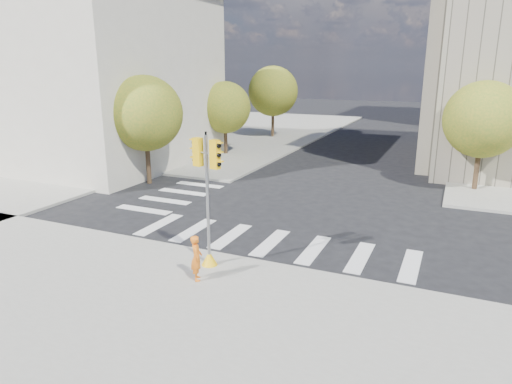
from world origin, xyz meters
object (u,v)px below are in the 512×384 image
(lamp_near, at_px, (491,105))
(lamp_far, at_px, (483,93))
(planter_wall, at_px, (73,179))
(traffic_signal, at_px, (208,211))
(photographer, at_px, (196,258))

(lamp_near, bearing_deg, lamp_far, 90.00)
(lamp_far, height_order, planter_wall, lamp_far)
(lamp_near, relative_size, lamp_far, 1.00)
(traffic_signal, distance_m, photographer, 1.70)
(lamp_far, distance_m, photographer, 35.61)
(lamp_far, xyz_separation_m, traffic_signal, (-9.14, -33.12, -2.44))
(lamp_near, distance_m, lamp_far, 14.00)
(traffic_signal, xyz_separation_m, photographer, (0.20, -1.16, -1.23))
(photographer, xyz_separation_m, planter_wall, (-13.42, 8.06, -0.51))
(photographer, bearing_deg, traffic_signal, -24.52)
(lamp_far, distance_m, planter_wall, 34.71)
(lamp_near, xyz_separation_m, lamp_far, (0.00, 14.00, 0.00))
(planter_wall, bearing_deg, lamp_far, 46.15)
(lamp_near, height_order, lamp_far, same)
(traffic_signal, relative_size, photographer, 3.07)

